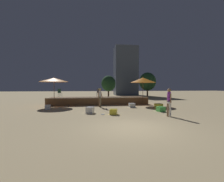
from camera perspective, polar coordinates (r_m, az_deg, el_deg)
The scene contains 18 objects.
ground_plane at distance 7.55m, azimuth 7.83°, elevation -13.60°, with size 120.00×120.00×0.00m, color #D1B784.
wooden_deck at distance 17.25m, azimuth -5.19°, elevation -3.68°, with size 10.93×2.64×0.85m.
patio_umbrella_0 at distance 16.72m, azimuth 11.71°, elevation 4.08°, with size 2.74×2.74×3.06m.
patio_umbrella_1 at distance 16.64m, azimuth -21.22°, elevation 3.98°, with size 2.90×2.90×2.98m.
cube_seat_0 at distance 10.79m, azimuth 0.56°, elevation -7.91°, with size 0.62×0.62×0.38m.
cube_seat_1 at distance 14.12m, azimuth 17.33°, elevation -5.56°, with size 0.62×0.62×0.46m.
cube_seat_2 at distance 11.42m, azimuth -8.39°, elevation -7.20°, with size 0.66×0.66×0.46m.
cube_seat_3 at distance 14.31m, azimuth -23.27°, elevation -5.64°, with size 0.51×0.51×0.40m.
cube_seat_4 at distance 14.59m, azimuth 7.57°, elevation -5.41°, with size 0.55×0.55×0.39m.
cube_seat_5 at distance 12.67m, azimuth 18.08°, elevation -6.56°, with size 0.62×0.62×0.39m.
person_0 at distance 10.70m, azimuth 20.92°, elevation -3.48°, with size 0.31×0.47×1.87m.
person_1 at distance 14.55m, azimuth -4.60°, elevation -2.07°, with size 0.52×0.32×1.82m.
bistro_chair_0 at distance 17.47m, azimuth -19.33°, elevation -0.39°, with size 0.42×0.42×0.90m.
bistro_chair_1 at distance 17.23m, azimuth -5.23°, elevation -0.34°, with size 0.42×0.42×0.90m.
frisbee_disc at distance 10.80m, azimuth -3.52°, elevation -8.84°, with size 0.27×0.27×0.03m.
background_tree_0 at distance 28.87m, azimuth 13.37°, elevation 3.50°, with size 3.08×3.08×4.65m.
background_tree_1 at distance 27.60m, azimuth -1.36°, elevation 2.87°, with size 2.62×2.62×4.03m.
distant_building at distance 36.21m, azimuth 5.19°, elevation 7.56°, with size 5.33×3.92×11.44m.
Camera 1 is at (-1.99, -7.01, 1.98)m, focal length 24.00 mm.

